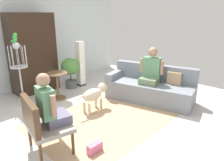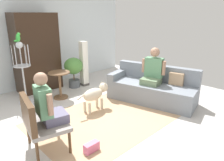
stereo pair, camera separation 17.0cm
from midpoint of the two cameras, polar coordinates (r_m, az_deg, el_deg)
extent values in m
plane|color=beige|center=(4.36, -2.69, -9.64)|extent=(6.96, 6.96, 0.00)
cube|color=silver|center=(6.26, -20.20, 10.54)|extent=(6.40, 0.12, 2.67)
cube|color=tan|center=(4.34, 0.83, -9.68)|extent=(3.09, 1.99, 0.01)
cube|color=slate|center=(5.09, 11.63, -3.12)|extent=(1.26, 2.16, 0.45)
cube|color=slate|center=(5.24, 13.13, 2.14)|extent=(0.65, 2.01, 0.37)
cube|color=slate|center=(5.36, 2.61, 1.72)|extent=(0.83, 0.37, 0.16)
cube|color=tan|center=(5.00, 18.05, 0.41)|extent=(0.17, 0.33, 0.28)
cube|color=gray|center=(5.15, 12.09, 1.40)|extent=(0.17, 0.30, 0.28)
cylinder|color=#4C331E|center=(3.76, -13.45, -11.69)|extent=(0.04, 0.04, 0.37)
cylinder|color=#4C331E|center=(3.28, -9.92, -16.19)|extent=(0.04, 0.04, 0.37)
cylinder|color=#4C331E|center=(3.67, -20.55, -13.19)|extent=(0.04, 0.04, 0.37)
cylinder|color=#4C331E|center=(3.18, -18.16, -18.17)|extent=(0.04, 0.04, 0.37)
cube|color=gray|center=(3.35, -15.88, -11.52)|extent=(0.70, 0.80, 0.06)
cube|color=#4C331E|center=(3.19, -20.49, -8.45)|extent=(0.22, 0.69, 0.44)
cube|color=#637B5B|center=(4.91, 11.48, -0.22)|extent=(0.46, 0.48, 0.14)
cube|color=#598C66|center=(4.97, 12.34, 3.51)|extent=(0.27, 0.44, 0.45)
sphere|color=#A57A60|center=(4.90, 12.61, 7.52)|extent=(0.21, 0.21, 0.21)
cylinder|color=#A57A60|center=(4.86, 14.89, 3.26)|extent=(0.08, 0.08, 0.32)
cylinder|color=#A57A60|center=(5.02, 9.58, 4.06)|extent=(0.08, 0.08, 0.32)
cube|color=slate|center=(3.33, -13.93, -9.55)|extent=(0.42, 0.44, 0.14)
cube|color=#598C66|center=(3.18, -16.81, -5.42)|extent=(0.25, 0.40, 0.44)
sphere|color=#A57A60|center=(3.07, -17.37, 0.37)|extent=(0.19, 0.19, 0.19)
cylinder|color=#A57A60|center=(3.38, -17.25, -3.64)|extent=(0.08, 0.08, 0.31)
cylinder|color=#A57A60|center=(2.98, -14.91, -6.39)|extent=(0.08, 0.08, 0.31)
cylinder|color=brown|center=(5.17, -13.32, 2.11)|extent=(0.52, 0.52, 0.02)
cylinder|color=brown|center=(5.27, -13.07, -1.37)|extent=(0.06, 0.06, 0.64)
cylinder|color=brown|center=(5.38, -12.84, -4.44)|extent=(0.36, 0.36, 0.03)
ellipsoid|color=beige|center=(4.46, -4.07, -3.82)|extent=(0.52, 0.29, 0.26)
sphere|color=beige|center=(4.64, -1.29, -1.89)|extent=(0.20, 0.20, 0.20)
cone|color=beige|center=(4.64, -1.76, -0.55)|extent=(0.06, 0.06, 0.06)
cone|color=beige|center=(4.57, -0.83, -0.82)|extent=(0.06, 0.06, 0.06)
cylinder|color=beige|center=(4.24, -7.34, -4.52)|extent=(0.18, 0.05, 0.10)
cylinder|color=beige|center=(4.72, -3.10, -5.82)|extent=(0.06, 0.06, 0.24)
cylinder|color=beige|center=(4.62, -1.74, -6.35)|extent=(0.06, 0.06, 0.24)
cylinder|color=beige|center=(4.50, -6.33, -7.13)|extent=(0.06, 0.06, 0.24)
cylinder|color=beige|center=(4.40, -4.97, -7.72)|extent=(0.06, 0.06, 0.24)
cylinder|color=silver|center=(5.34, -21.33, -5.41)|extent=(0.36, 0.36, 0.03)
cylinder|color=silver|center=(5.20, -21.85, -1.10)|extent=(0.04, 0.04, 0.88)
cylinder|color=silver|center=(5.08, -22.43, 3.71)|extent=(0.37, 0.37, 0.02)
cylinder|color=silver|center=(5.10, -20.91, 6.66)|extent=(0.01, 0.01, 0.45)
cylinder|color=silver|center=(5.18, -21.72, 6.73)|extent=(0.01, 0.01, 0.45)
cylinder|color=silver|center=(5.21, -22.89, 6.64)|extent=(0.01, 0.01, 0.45)
cylinder|color=silver|center=(5.17, -24.01, 6.43)|extent=(0.01, 0.01, 0.45)
cylinder|color=silver|center=(5.08, -24.67, 6.17)|extent=(0.01, 0.01, 0.45)
cylinder|color=silver|center=(4.97, -24.62, 5.96)|extent=(0.01, 0.01, 0.45)
cylinder|color=silver|center=(4.89, -23.82, 5.88)|extent=(0.01, 0.01, 0.45)
cylinder|color=silver|center=(4.86, -22.58, 5.97)|extent=(0.01, 0.01, 0.45)
cylinder|color=silver|center=(4.90, -21.40, 6.20)|extent=(0.01, 0.01, 0.45)
cylinder|color=silver|center=(4.99, -20.77, 6.46)|extent=(0.01, 0.01, 0.45)
sphere|color=silver|center=(5.00, -23.05, 8.86)|extent=(0.15, 0.15, 0.15)
ellipsoid|color=green|center=(4.98, -23.32, 10.63)|extent=(0.09, 0.10, 0.16)
sphere|color=green|center=(4.98, -23.21, 11.51)|extent=(0.07, 0.07, 0.07)
cone|color=#D8BF4C|center=(4.99, -22.84, 11.57)|extent=(0.03, 0.02, 0.02)
ellipsoid|color=green|center=(4.97, -23.67, 9.88)|extent=(0.12, 0.03, 0.04)
cylinder|color=#4C5156|center=(6.05, -9.42, -0.78)|extent=(0.31, 0.31, 0.21)
cylinder|color=brown|center=(5.99, -9.52, 1.10)|extent=(0.03, 0.03, 0.20)
ellipsoid|color=#498339|center=(5.91, -9.67, 3.92)|extent=(0.51, 0.51, 0.46)
cube|color=#4C4742|center=(6.20, -6.68, -0.96)|extent=(0.20, 0.20, 0.06)
cube|color=white|center=(6.02, -6.90, 4.80)|extent=(0.18, 0.18, 1.22)
cube|color=black|center=(5.89, -19.07, 7.12)|extent=(1.11, 0.56, 2.03)
cube|color=#D8668C|center=(3.34, -4.09, -17.68)|extent=(0.24, 0.11, 0.15)
camera|label=1|loc=(0.08, -88.80, 0.39)|focal=33.59mm
camera|label=2|loc=(0.08, 91.20, -0.39)|focal=33.59mm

